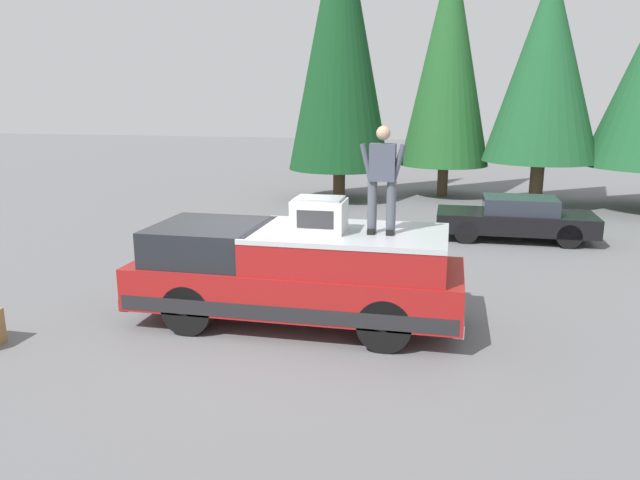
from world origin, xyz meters
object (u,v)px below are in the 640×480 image
(compressor_unit, at_px, (319,215))
(person_on_truck_bed, at_px, (382,177))
(parked_car_black, at_px, (516,218))
(pickup_truck, at_px, (297,273))

(compressor_unit, relative_size, person_on_truck_bed, 0.50)
(compressor_unit, bearing_deg, parked_car_black, -27.41)
(pickup_truck, xyz_separation_m, compressor_unit, (-0.14, -0.42, 1.05))
(compressor_unit, relative_size, parked_car_black, 0.20)
(parked_car_black, bearing_deg, pickup_truck, 149.55)
(person_on_truck_bed, relative_size, parked_car_black, 0.41)
(pickup_truck, distance_m, person_on_truck_bed, 2.19)
(pickup_truck, distance_m, compressor_unit, 1.14)
(pickup_truck, height_order, compressor_unit, compressor_unit)
(person_on_truck_bed, distance_m, parked_car_black, 8.02)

